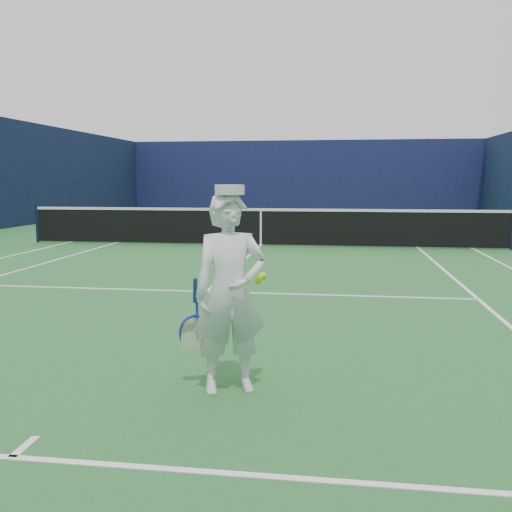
% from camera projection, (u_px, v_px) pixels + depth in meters
% --- Properties ---
extents(ground, '(80.00, 80.00, 0.00)m').
position_uv_depth(ground, '(261.00, 246.00, 15.29)').
color(ground, '#25622B').
rests_on(ground, ground).
extents(court_markings, '(11.03, 23.83, 0.01)m').
position_uv_depth(court_markings, '(261.00, 246.00, 15.29)').
color(court_markings, white).
rests_on(court_markings, ground).
extents(windscreen_fence, '(20.12, 36.12, 4.00)m').
position_uv_depth(windscreen_fence, '(261.00, 171.00, 15.02)').
color(windscreen_fence, '#10133C').
rests_on(windscreen_fence, ground).
extents(tennis_net, '(12.88, 0.09, 1.07)m').
position_uv_depth(tennis_net, '(261.00, 225.00, 15.22)').
color(tennis_net, '#141E4C').
rests_on(tennis_net, ground).
extents(tennis_player, '(0.84, 0.59, 1.72)m').
position_uv_depth(tennis_player, '(230.00, 292.00, 4.70)').
color(tennis_player, white).
rests_on(tennis_player, ground).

